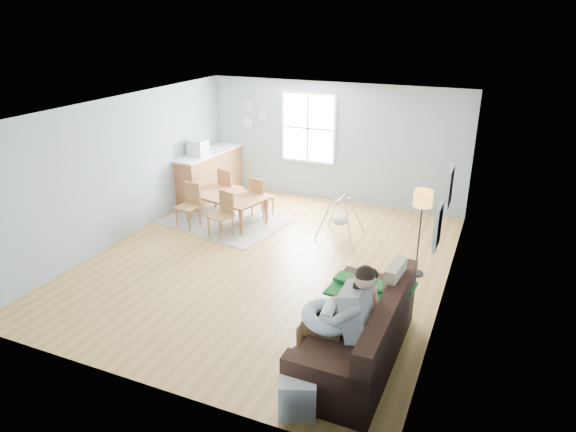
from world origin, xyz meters
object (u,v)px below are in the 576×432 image
at_px(chair_nw, 228,186).
at_px(counter, 209,175).
at_px(floor_lamp, 422,206).
at_px(storage_cube, 297,395).
at_px(chair_sw, 190,202).
at_px(chair_ne, 260,195).
at_px(sofa, 361,337).
at_px(toddler, 361,294).
at_px(chair_se, 223,211).
at_px(monitor, 198,148).
at_px(baby_swing, 340,219).
at_px(father, 342,315).
at_px(dining_table, 226,208).

relative_size(chair_nw, counter, 0.46).
height_order(floor_lamp, storage_cube, floor_lamp).
xyz_separation_m(chair_sw, chair_ne, (1.08, 1.01, -0.01)).
bearing_deg(sofa, floor_lamp, 84.76).
relative_size(toddler, chair_ne, 1.08).
bearing_deg(toddler, chair_se, 144.19).
height_order(sofa, counter, counter).
bearing_deg(monitor, floor_lamp, -16.76).
height_order(storage_cube, chair_nw, chair_nw).
relative_size(monitor, baby_swing, 0.48).
distance_m(chair_se, baby_swing, 2.28).
height_order(toddler, floor_lamp, floor_lamp).
bearing_deg(toddler, father, -96.94).
height_order(toddler, chair_nw, toddler).
relative_size(toddler, chair_se, 1.07).
relative_size(storage_cube, baby_swing, 0.62).
relative_size(father, toddler, 1.57).
bearing_deg(chair_se, monitor, 134.85).
relative_size(father, chair_nw, 1.62).
height_order(floor_lamp, counter, floor_lamp).
relative_size(sofa, toddler, 2.47).
bearing_deg(baby_swing, monitor, 170.88).
xyz_separation_m(sofa, baby_swing, (-1.42, 3.59, 0.02)).
xyz_separation_m(storage_cube, chair_ne, (-2.93, 5.05, 0.27)).
distance_m(chair_se, counter, 2.31).
relative_size(father, monitor, 3.83).
xyz_separation_m(chair_nw, monitor, (-0.80, 0.11, 0.76)).
distance_m(father, chair_sw, 5.33).
height_order(sofa, father, father).
xyz_separation_m(sofa, chair_se, (-3.53, 2.71, 0.17)).
xyz_separation_m(sofa, toddler, (-0.08, 0.23, 0.47)).
relative_size(chair_sw, counter, 0.45).
bearing_deg(dining_table, monitor, 159.87).
height_order(sofa, floor_lamp, floor_lamp).
height_order(sofa, dining_table, sofa).
distance_m(toddler, dining_table, 4.94).
distance_m(counter, monitor, 0.82).
xyz_separation_m(chair_nw, counter, (-0.78, 0.48, 0.03)).
bearing_deg(father, monitor, 136.99).
xyz_separation_m(sofa, storage_cube, (-0.38, -1.16, -0.11)).
bearing_deg(counter, chair_nw, -31.69).
xyz_separation_m(monitor, baby_swing, (3.54, -0.57, -0.93)).
height_order(sofa, chair_ne, sofa).
bearing_deg(floor_lamp, chair_se, 178.14).
bearing_deg(storage_cube, counter, 128.73).
height_order(chair_nw, baby_swing, chair_nw).
distance_m(floor_lamp, counter, 5.58).
height_order(counter, monitor, monitor).
xyz_separation_m(father, chair_sw, (-4.24, 3.21, -0.30)).
distance_m(chair_se, monitor, 2.18).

